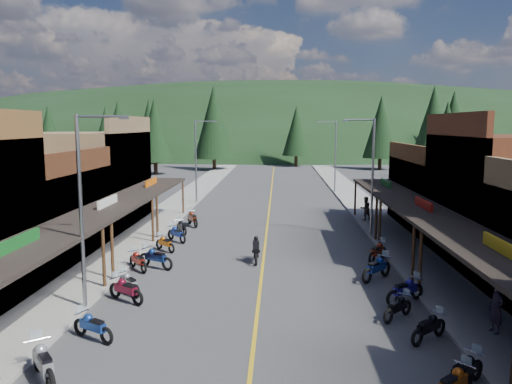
# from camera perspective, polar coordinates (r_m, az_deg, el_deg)

# --- Properties ---
(ground) EXTENTS (220.00, 220.00, 0.00)m
(ground) POSITION_cam_1_polar(r_m,az_deg,el_deg) (26.50, 0.71, -8.92)
(ground) COLOR #38383A
(ground) RESTS_ON ground
(centerline) EXTENTS (0.15, 90.00, 0.01)m
(centerline) POSITION_cam_1_polar(r_m,az_deg,el_deg) (46.02, 1.53, -1.77)
(centerline) COLOR gold
(centerline) RESTS_ON ground
(sidewalk_west) EXTENTS (3.40, 94.00, 0.15)m
(sidewalk_west) POSITION_cam_1_polar(r_m,az_deg,el_deg) (46.97, -9.14, -1.59)
(sidewalk_west) COLOR gray
(sidewalk_west) RESTS_ON ground
(sidewalk_east) EXTENTS (3.40, 94.00, 0.15)m
(sidewalk_east) POSITION_cam_1_polar(r_m,az_deg,el_deg) (46.67, 12.28, -1.73)
(sidewalk_east) COLOR gray
(sidewalk_east) RESTS_ON ground
(shop_west_2) EXTENTS (10.90, 9.00, 6.20)m
(shop_west_2) POSITION_cam_1_polar(r_m,az_deg,el_deg) (31.17, -25.36, -2.37)
(shop_west_2) COLOR #3F2111
(shop_west_2) RESTS_ON ground
(shop_west_3) EXTENTS (10.90, 10.20, 8.20)m
(shop_west_3) POSITION_cam_1_polar(r_m,az_deg,el_deg) (39.69, -19.02, 1.41)
(shop_west_3) COLOR brown
(shop_west_3) RESTS_ON ground
(shop_east_3) EXTENTS (10.90, 10.20, 6.20)m
(shop_east_3) POSITION_cam_1_polar(r_m,az_deg,el_deg) (39.22, 21.82, -0.25)
(shop_east_3) COLOR #4C2D16
(shop_east_3) RESTS_ON ground
(streetlight_0) EXTENTS (2.16, 0.18, 8.00)m
(streetlight_0) POSITION_cam_1_polar(r_m,az_deg,el_deg) (21.12, -19.05, -1.22)
(streetlight_0) COLOR gray
(streetlight_0) RESTS_ON ground
(streetlight_1) EXTENTS (2.16, 0.18, 8.00)m
(streetlight_1) POSITION_cam_1_polar(r_m,az_deg,el_deg) (48.12, -6.73, 3.93)
(streetlight_1) COLOR gray
(streetlight_1) RESTS_ON ground
(streetlight_2) EXTENTS (2.16, 0.18, 8.00)m
(streetlight_2) POSITION_cam_1_polar(r_m,az_deg,el_deg) (34.08, 12.95, 2.25)
(streetlight_2) COLOR gray
(streetlight_2) RESTS_ON ground
(streetlight_3) EXTENTS (2.16, 0.18, 8.00)m
(streetlight_3) POSITION_cam_1_polar(r_m,az_deg,el_deg) (55.81, 8.92, 4.41)
(streetlight_3) COLOR gray
(streetlight_3) RESTS_ON ground
(ridge_hill) EXTENTS (310.00, 140.00, 60.00)m
(ridge_hill) POSITION_cam_1_polar(r_m,az_deg,el_deg) (160.56, 2.31, 5.00)
(ridge_hill) COLOR black
(ridge_hill) RESTS_ON ground
(pine_0) EXTENTS (5.04, 5.04, 11.00)m
(pine_0) POSITION_cam_1_polar(r_m,az_deg,el_deg) (96.45, -22.60, 6.47)
(pine_0) COLOR black
(pine_0) RESTS_ON ground
(pine_1) EXTENTS (5.88, 5.88, 12.50)m
(pine_1) POSITION_cam_1_polar(r_m,az_deg,el_deg) (98.56, -12.09, 7.34)
(pine_1) COLOR black
(pine_1) RESTS_ON ground
(pine_2) EXTENTS (6.72, 6.72, 14.00)m
(pine_2) POSITION_cam_1_polar(r_m,az_deg,el_deg) (84.08, -4.85, 7.96)
(pine_2) COLOR black
(pine_2) RESTS_ON ground
(pine_3) EXTENTS (5.04, 5.04, 11.00)m
(pine_3) POSITION_cam_1_polar(r_m,az_deg,el_deg) (91.44, 4.62, 6.99)
(pine_3) COLOR black
(pine_3) RESTS_ON ground
(pine_4) EXTENTS (5.88, 5.88, 12.50)m
(pine_4) POSITION_cam_1_polar(r_m,az_deg,el_deg) (87.09, 14.09, 7.25)
(pine_4) COLOR black
(pine_4) RESTS_ON ground
(pine_5) EXTENTS (6.72, 6.72, 14.00)m
(pine_5) POSITION_cam_1_polar(r_m,az_deg,el_deg) (102.88, 21.60, 7.40)
(pine_5) COLOR black
(pine_5) RESTS_ON ground
(pine_7) EXTENTS (5.88, 5.88, 12.50)m
(pine_7) POSITION_cam_1_polar(r_m,az_deg,el_deg) (106.56, -15.47, 7.25)
(pine_7) COLOR black
(pine_7) RESTS_ON ground
(pine_8) EXTENTS (4.48, 4.48, 10.00)m
(pine_8) POSITION_cam_1_polar(r_m,az_deg,el_deg) (69.27, -16.74, 6.06)
(pine_8) COLOR black
(pine_8) RESTS_ON ground
(pine_9) EXTENTS (4.93, 4.93, 10.80)m
(pine_9) POSITION_cam_1_polar(r_m,az_deg,el_deg) (74.11, 20.95, 6.27)
(pine_9) COLOR black
(pine_9) RESTS_ON ground
(pine_10) EXTENTS (5.38, 5.38, 11.60)m
(pine_10) POSITION_cam_1_polar(r_m,az_deg,el_deg) (77.70, -11.51, 6.97)
(pine_10) COLOR black
(pine_10) RESTS_ON ground
(pine_11) EXTENTS (5.82, 5.82, 12.40)m
(pine_11) POSITION_cam_1_polar(r_m,az_deg,el_deg) (66.22, 19.58, 6.92)
(pine_11) COLOR black
(pine_11) RESTS_ON ground
(bike_west_3) EXTENTS (2.03, 2.29, 1.32)m
(bike_west_3) POSITION_cam_1_polar(r_m,az_deg,el_deg) (16.75, -23.16, -17.36)
(bike_west_3) COLOR gray
(bike_west_3) RESTS_ON ground
(bike_west_4) EXTENTS (2.03, 1.56, 1.13)m
(bike_west_4) POSITION_cam_1_polar(r_m,az_deg,el_deg) (19.11, -18.16, -14.25)
(bike_west_4) COLOR navy
(bike_west_4) RESTS_ON ground
(bike_west_5) EXTENTS (2.15, 1.78, 1.21)m
(bike_west_5) POSITION_cam_1_polar(r_m,az_deg,el_deg) (22.50, -14.66, -10.62)
(bike_west_5) COLOR maroon
(bike_west_5) RESTS_ON ground
(bike_west_6) EXTENTS (1.78, 1.88, 1.11)m
(bike_west_6) POSITION_cam_1_polar(r_m,az_deg,el_deg) (23.49, -14.30, -9.95)
(bike_west_6) COLOR #97979C
(bike_west_6) RESTS_ON ground
(bike_west_7) EXTENTS (1.77, 1.98, 1.14)m
(bike_west_7) POSITION_cam_1_polar(r_m,az_deg,el_deg) (27.03, -13.34, -7.54)
(bike_west_7) COLOR maroon
(bike_west_7) RESTS_ON ground
(bike_west_8) EXTENTS (2.31, 1.72, 1.27)m
(bike_west_8) POSITION_cam_1_polar(r_m,az_deg,el_deg) (27.16, -11.40, -7.27)
(bike_west_8) COLOR navy
(bike_west_8) RESTS_ON ground
(bike_west_9) EXTENTS (1.78, 1.75, 1.07)m
(bike_west_9) POSITION_cam_1_polar(r_m,az_deg,el_deg) (30.67, -10.36, -5.71)
(bike_west_9) COLOR #B75A0D
(bike_west_9) RESTS_ON ground
(bike_west_10) EXTENTS (1.90, 1.99, 1.18)m
(bike_west_10) POSITION_cam_1_polar(r_m,az_deg,el_deg) (32.99, -9.07, -4.63)
(bike_west_10) COLOR navy
(bike_west_10) RESTS_ON ground
(bike_west_11) EXTENTS (1.46, 1.94, 1.07)m
(bike_west_11) POSITION_cam_1_polar(r_m,az_deg,el_deg) (35.28, -8.50, -3.90)
(bike_west_11) COLOR black
(bike_west_11) RESTS_ON ground
(bike_west_12) EXTENTS (1.65, 2.33, 1.27)m
(bike_west_12) POSITION_cam_1_polar(r_m,az_deg,el_deg) (37.85, -7.27, -2.93)
(bike_west_12) COLOR #65220D
(bike_west_12) RESTS_ON ground
(bike_east_2) EXTENTS (1.88, 1.77, 1.11)m
(bike_east_2) POSITION_cam_1_polar(r_m,az_deg,el_deg) (15.62, 21.63, -19.62)
(bike_east_2) COLOR #9A410B
(bike_east_2) RESTS_ON ground
(bike_east_3) EXTENTS (1.88, 1.76, 1.11)m
(bike_east_3) POSITION_cam_1_polar(r_m,az_deg,el_deg) (16.45, 22.76, -18.23)
(bike_east_3) COLOR black
(bike_east_3) RESTS_ON ground
(bike_east_4) EXTENTS (1.90, 1.77, 1.12)m
(bike_east_4) POSITION_cam_1_polar(r_m,az_deg,el_deg) (19.14, 19.16, -14.28)
(bike_east_4) COLOR black
(bike_east_4) RESTS_ON ground
(bike_east_5) EXTENTS (1.75, 1.77, 1.07)m
(bike_east_5) POSITION_cam_1_polar(r_m,az_deg,el_deg) (20.76, 15.91, -12.45)
(bike_east_5) COLOR black
(bike_east_5) RESTS_ON ground
(bike_east_6) EXTENTS (2.18, 1.84, 1.23)m
(bike_east_6) POSITION_cam_1_polar(r_m,az_deg,el_deg) (22.62, 16.68, -10.57)
(bike_east_6) COLOR navy
(bike_east_6) RESTS_ON ground
(bike_east_7) EXTENTS (2.15, 2.23, 1.33)m
(bike_east_7) POSITION_cam_1_polar(r_m,az_deg,el_deg) (25.40, 13.62, -8.32)
(bike_east_7) COLOR navy
(bike_east_7) RESTS_ON ground
(bike_east_8) EXTENTS (1.79, 2.16, 1.22)m
(bike_east_8) POSITION_cam_1_polar(r_m,az_deg,el_deg) (28.76, 13.72, -6.55)
(bike_east_8) COLOR maroon
(bike_east_8) RESTS_ON ground
(rider_on_bike) EXTENTS (0.76, 2.05, 1.54)m
(rider_on_bike) POSITION_cam_1_polar(r_m,az_deg,el_deg) (27.82, 0.02, -6.80)
(rider_on_bike) COLOR black
(rider_on_bike) RESTS_ON ground
(pedestrian_east_a) EXTENTS (0.58, 0.74, 1.80)m
(pedestrian_east_a) POSITION_cam_1_polar(r_m,az_deg,el_deg) (20.25, 25.76, -11.91)
(pedestrian_east_a) COLOR #2A2234
(pedestrian_east_a) RESTS_ON sidewalk_east
(pedestrian_east_b) EXTENTS (1.03, 0.83, 1.86)m
(pedestrian_east_b) POSITION_cam_1_polar(r_m,az_deg,el_deg) (39.98, 12.38, -1.84)
(pedestrian_east_b) COLOR brown
(pedestrian_east_b) RESTS_ON sidewalk_east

